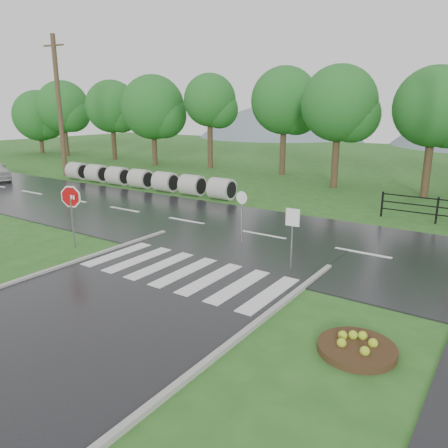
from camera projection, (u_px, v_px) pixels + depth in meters
The scene contains 10 objects.
ground at pixel (40, 342), 9.60m from camera, with size 120.00×120.00×0.00m, color #275D1F.
main_road at pixel (264, 236), 17.57m from camera, with size 90.00×8.00×0.04m, color black.
crosswalk at pixel (185, 272), 13.57m from camera, with size 6.50×2.80×0.02m.
treeline at pixel (384, 187), 28.18m from camera, with size 83.20×5.20×10.00m.
culvert_pipes at pixel (141, 179), 27.85m from camera, with size 13.90×1.20×1.20m.
stop_sign at pixel (71, 202), 15.70m from camera, with size 1.03×0.38×2.45m.
flower_bed at pixel (357, 347), 9.19m from camera, with size 1.65×1.65×0.33m.
reg_sign_small at pixel (292, 227), 13.43m from camera, with size 0.45×0.06×2.03m.
reg_sign_round at pixel (242, 211), 16.09m from camera, with size 0.48×0.07×2.05m.
utility_pole_west at pixel (59, 106), 31.69m from camera, with size 1.77×0.44×10.00m.
Camera 1 is at (8.21, -4.80, 5.01)m, focal length 35.00 mm.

